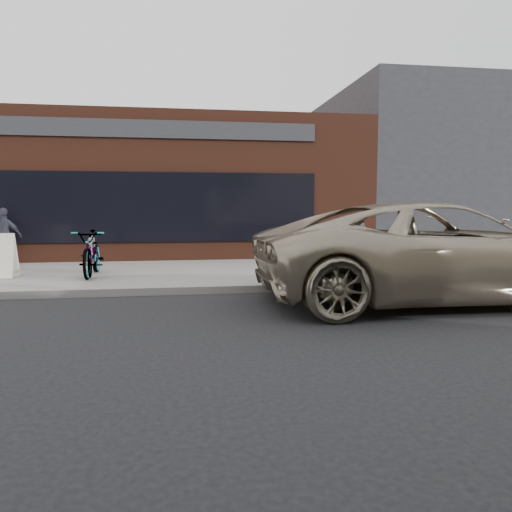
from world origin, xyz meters
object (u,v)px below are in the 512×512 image
bicycle_rear (92,253)px  cafe_patron_right (4,236)px  sandwich_sign (1,256)px  bicycle_front (92,253)px  motorcycle (326,263)px  minivan (436,252)px

bicycle_rear → cafe_patron_right: bearing=132.7°
sandwich_sign → bicycle_front: bearing=0.9°
motorcycle → bicycle_rear: size_ratio=1.27×
bicycle_rear → sandwich_sign: bicycle_rear is taller
minivan → bicycle_front: 7.30m
sandwich_sign → cafe_patron_right: cafe_patron_right is taller
bicycle_front → bicycle_rear: (-0.03, 0.12, 0.00)m
motorcycle → minivan: size_ratio=0.34×
minivan → cafe_patron_right: 10.97m
minivan → bicycle_rear: minivan is taller
bicycle_rear → cafe_patron_right: (-2.67, 2.51, 0.25)m
minivan → bicycle_rear: bearing=62.1°
minivan → bicycle_rear: 7.39m
motorcycle → minivan: (1.65, -1.30, 0.30)m
motorcycle → minivan: bearing=-34.2°
sandwich_sign → cafe_patron_right: 2.74m
bicycle_front → bicycle_rear: 0.12m
minivan → cafe_patron_right: bearing=57.1°
bicycle_front → sandwich_sign: 1.95m
motorcycle → sandwich_sign: motorcycle is taller
minivan → bicycle_front: bearing=62.8°
minivan → sandwich_sign: bearing=68.4°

